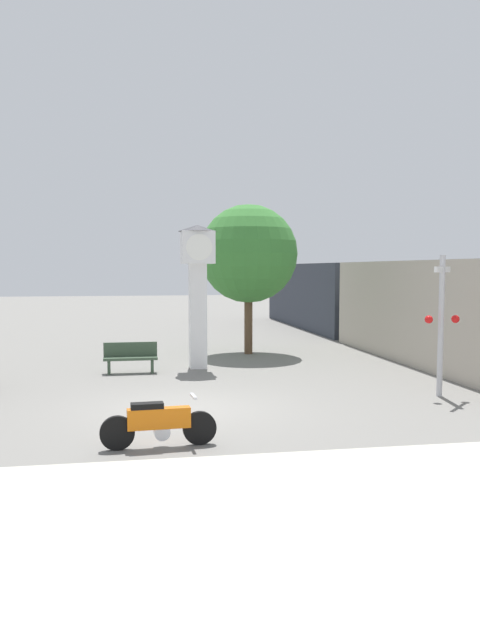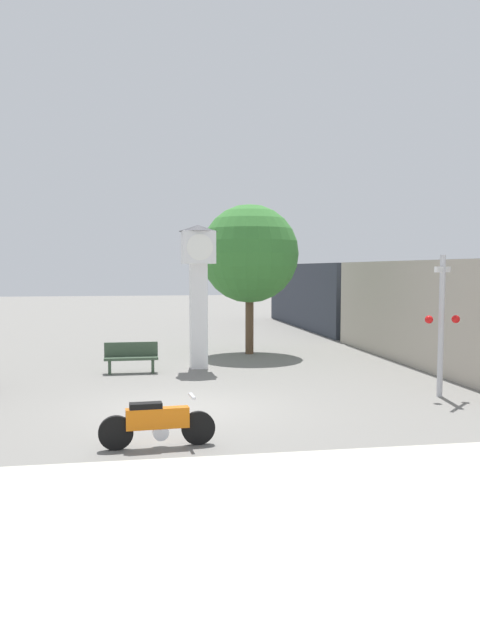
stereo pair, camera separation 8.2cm
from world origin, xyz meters
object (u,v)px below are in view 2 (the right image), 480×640
at_px(railroad_crossing_signal, 442,319).
at_px(bench, 131,357).
at_px(motorcycle, 157,423).
at_px(street_tree, 250,254).
at_px(clock_tower, 198,273).
at_px(freight_train, 369,302).

distance_m(railroad_crossing_signal, bench, 9.02).
xyz_separation_m(motorcycle, street_tree, (3.85, 11.64, 3.24)).
height_order(motorcycle, street_tree, street_tree).
relative_size(clock_tower, railroad_crossing_signal, 1.30).
xyz_separation_m(railroad_crossing_signal, bench, (-7.48, 4.83, -1.41)).
height_order(freight_train, bench, freight_train).
bearing_deg(railroad_crossing_signal, bench, 147.14).
relative_size(railroad_crossing_signal, bench, 2.17).
height_order(clock_tower, railroad_crossing_signal, clock_tower).
bearing_deg(street_tree, freight_train, 28.63).
bearing_deg(railroad_crossing_signal, motorcycle, -155.33).
xyz_separation_m(motorcycle, bench, (-0.45, 8.06, 0.06)).
bearing_deg(street_tree, bench, -140.29).
bearing_deg(street_tree, railroad_crossing_signal, -69.30).
bearing_deg(railroad_crossing_signal, freight_train, 76.71).
bearing_deg(railroad_crossing_signal, street_tree, 110.70).
bearing_deg(clock_tower, bench, -164.61).
xyz_separation_m(clock_tower, railroad_crossing_signal, (5.38, -5.41, -1.09)).
bearing_deg(railroad_crossing_signal, clock_tower, 134.82).
bearing_deg(bench, clock_tower, 15.39).
distance_m(street_tree, bench, 6.44).
bearing_deg(freight_train, clock_tower, -142.52).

